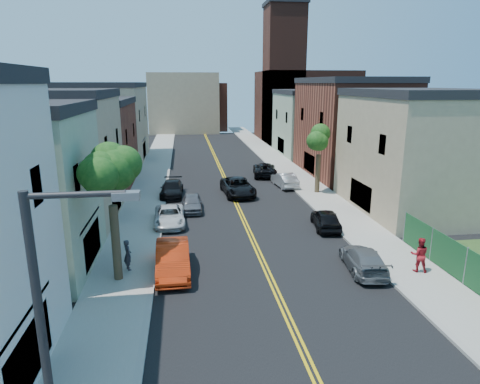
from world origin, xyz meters
name	(u,v)px	position (x,y,z in m)	size (l,w,h in m)	color
sidewalk_left	(152,175)	(-7.90, 40.00, 0.07)	(3.20, 100.00, 0.15)	gray
sidewalk_right	(290,171)	(7.90, 40.00, 0.07)	(3.20, 100.00, 0.15)	gray
curb_left	(168,175)	(-6.15, 40.00, 0.07)	(0.30, 100.00, 0.15)	gray
curb_right	(276,172)	(6.15, 40.00, 0.07)	(0.30, 100.00, 0.15)	gray
bldg_left_tan_near	(50,161)	(-14.00, 25.00, 4.50)	(9.00, 10.00, 9.00)	#998466
bldg_left_brick	(84,146)	(-14.00, 36.00, 4.00)	(9.00, 12.00, 8.00)	brown
bldg_left_tan_far	(108,125)	(-14.00, 50.00, 4.75)	(9.00, 16.00, 9.50)	#998466
bldg_right_tan	(417,155)	(14.00, 24.00, 4.50)	(9.00, 12.00, 9.00)	#998466
bldg_right_brick	(350,130)	(14.00, 38.00, 5.00)	(9.00, 14.00, 10.00)	brown
bldg_right_palegrn	(312,125)	(14.00, 52.00, 4.25)	(9.00, 12.00, 8.50)	gray
church	(300,99)	(16.33, 67.07, 7.24)	(16.20, 14.20, 22.60)	#4C2319
backdrop_left	(184,103)	(-4.00, 82.00, 6.00)	(14.00, 8.00, 12.00)	#998466
backdrop_center	(202,107)	(0.00, 86.00, 5.00)	(10.00, 8.00, 10.00)	brown
tree_left_mid	(110,156)	(-7.88, 14.01, 6.58)	(5.20, 5.20, 9.29)	#3D321E
tree_right_far	(320,132)	(7.92, 30.01, 5.76)	(4.40, 4.40, 8.03)	#3D321E
street_lamp	(55,356)	(-7.01, 1.00, 4.72)	(2.14, 0.25, 8.00)	black
red_sedan	(173,259)	(-5.10, 14.61, 0.83)	(1.75, 5.01, 1.65)	red
white_pickup	(170,216)	(-5.50, 22.81, 0.65)	(2.17, 4.70, 1.31)	silver
grey_car_left	(192,203)	(-3.80, 26.02, 0.67)	(1.59, 3.96, 1.35)	#525359
black_car_left	(172,189)	(-5.50, 30.81, 0.70)	(1.96, 4.81, 1.40)	black
grey_car_right	(363,259)	(5.26, 13.53, 0.66)	(1.84, 4.52, 1.31)	#55595D
black_car_right	(326,219)	(5.50, 20.48, 0.71)	(1.67, 4.15, 1.41)	black
silver_car_right	(285,180)	(5.49, 32.89, 0.72)	(1.53, 4.39, 1.45)	#979A9E
dark_car_right_far	(265,169)	(4.51, 38.19, 0.73)	(2.43, 5.26, 1.46)	black
black_suv_lane	(238,187)	(0.50, 30.46, 0.78)	(2.59, 5.61, 1.56)	black
pedestrian_left	(128,255)	(-7.51, 15.05, 1.00)	(0.62, 0.41, 1.71)	#292931
pedestrian_right	(419,255)	(8.04, 12.74, 1.11)	(0.93, 0.73, 1.92)	#A41921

